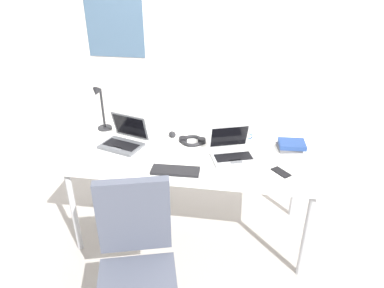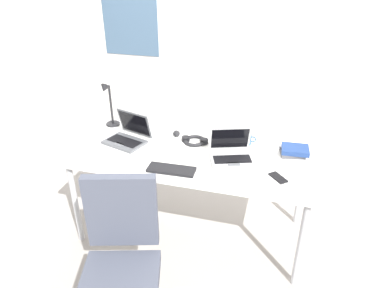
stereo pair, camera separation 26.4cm
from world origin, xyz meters
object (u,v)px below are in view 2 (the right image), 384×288
(laptop_front_right, at_px, (231,153))
(cell_phone, at_px, (278,178))
(desk_lamp, at_px, (109,105))
(book_stack, at_px, (294,151))
(external_keyboard, at_px, (171,170))
(headphones, at_px, (195,141))
(laptop_near_mouse, at_px, (128,136))
(computer_mouse, at_px, (177,133))
(coffee_mug, at_px, (247,139))
(office_chair, at_px, (122,274))

(laptop_front_right, distance_m, cell_phone, 0.39)
(desk_lamp, xyz_separation_m, book_stack, (1.53, -0.09, -0.17))
(external_keyboard, bearing_deg, headphones, 82.12)
(laptop_near_mouse, distance_m, external_keyboard, 0.57)
(computer_mouse, height_order, book_stack, book_stack)
(laptop_near_mouse, bearing_deg, headphones, 13.64)
(coffee_mug, bearing_deg, desk_lamp, 179.10)
(laptop_front_right, relative_size, office_chair, 0.39)
(laptop_near_mouse, distance_m, book_stack, 1.28)
(desk_lamp, bearing_deg, cell_phone, -17.26)
(book_stack, bearing_deg, office_chair, -129.51)
(laptop_front_right, height_order, external_keyboard, laptop_front_right)
(external_keyboard, bearing_deg, desk_lamp, 141.12)
(laptop_front_right, xyz_separation_m, cell_phone, (0.34, -0.17, -0.04))
(laptop_near_mouse, height_order, external_keyboard, laptop_near_mouse)
(external_keyboard, relative_size, headphones, 1.54)
(book_stack, relative_size, coffee_mug, 1.93)
(computer_mouse, distance_m, cell_phone, 0.95)
(desk_lamp, distance_m, laptop_front_right, 1.14)
(headphones, height_order, book_stack, book_stack)
(external_keyboard, xyz_separation_m, coffee_mug, (0.44, 0.53, 0.03))
(laptop_front_right, distance_m, external_keyboard, 0.46)
(computer_mouse, relative_size, coffee_mug, 0.85)
(desk_lamp, relative_size, laptop_front_right, 1.06)
(desk_lamp, xyz_separation_m, laptop_front_right, (1.10, -0.28, -0.15))
(laptop_near_mouse, height_order, cell_phone, laptop_near_mouse)
(cell_phone, bearing_deg, book_stack, 34.05)
(cell_phone, relative_size, coffee_mug, 1.20)
(book_stack, bearing_deg, desk_lamp, 176.51)
(computer_mouse, xyz_separation_m, office_chair, (0.03, -1.18, -0.36))
(cell_phone, relative_size, office_chair, 0.14)
(computer_mouse, relative_size, office_chair, 0.10)
(laptop_front_right, bearing_deg, external_keyboard, -143.86)
(desk_lamp, distance_m, cell_phone, 1.52)
(computer_mouse, bearing_deg, laptop_front_right, -49.28)
(cell_phone, xyz_separation_m, office_chair, (-0.81, -0.74, -0.35))
(laptop_near_mouse, bearing_deg, book_stack, 5.83)
(headphones, relative_size, coffee_mug, 1.89)
(desk_lamp, relative_size, external_keyboard, 1.21)
(laptop_near_mouse, height_order, headphones, laptop_near_mouse)
(computer_mouse, height_order, office_chair, office_chair)
(coffee_mug, bearing_deg, cell_phone, -57.88)
(cell_phone, bearing_deg, office_chair, -179.09)
(office_chair, bearing_deg, external_keyboard, 81.09)
(desk_lamp, height_order, external_keyboard, desk_lamp)
(cell_phone, relative_size, book_stack, 0.62)
(laptop_front_right, relative_size, cell_phone, 2.77)
(cell_phone, xyz_separation_m, book_stack, (0.09, 0.35, 0.03))
(laptop_near_mouse, relative_size, laptop_front_right, 0.99)
(external_keyboard, relative_size, computer_mouse, 3.44)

